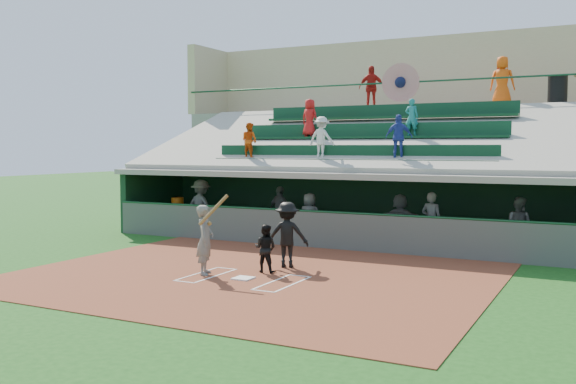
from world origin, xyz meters
The scene contains 22 objects.
ground centered at (0.00, 0.00, 0.00)m, with size 100.00×100.00×0.00m, color #174A14.
dirt_slab centered at (0.00, 0.50, 0.01)m, with size 11.00×9.00×0.02m, color brown.
home_plate centered at (0.00, 0.00, 0.04)m, with size 0.43×0.43×0.03m, color white.
batters_box_chalk centered at (0.00, 0.00, 0.02)m, with size 2.65×1.85×0.01m.
dugout_floor centered at (0.00, 6.75, 0.02)m, with size 16.00×3.50×0.04m, color gray.
concourse_slab centered at (0.00, 13.50, 2.30)m, with size 20.00×3.00×4.60m, color gray.
grandstand centered at (-0.01, 10.51, 2.26)m, with size 20.40×10.40×7.80m.
batter_at_plate centered at (-1.09, 0.05, 0.87)m, with size 0.94×0.78×1.95m.
catcher centered at (0.06, 0.94, 0.60)m, with size 0.57×0.44×1.17m, color black.
home_umpire centered at (0.23, 1.79, 0.85)m, with size 1.07×0.62×1.66m, color black.
dugout_bench centered at (0.10, 7.94, 0.29)m, with size 16.75×0.50×0.50m, color brown.
white_table centered at (-6.62, 6.30, 0.42)m, with size 0.86×0.65×0.75m, color white.
water_cooler centered at (-6.59, 6.31, 1.02)m, with size 0.44×0.44×0.44m, color #C45A0B.
dugout_player_a centered at (-5.42, 6.12, 0.98)m, with size 1.21×0.70×1.88m, color #545752.
dugout_player_b centered at (-2.72, 6.99, 0.88)m, with size 0.98×0.41×1.68m, color #595B56.
dugout_player_c centered at (-1.16, 6.07, 0.81)m, with size 0.76×0.49×1.55m, color #565853.
dugout_player_d centered at (1.75, 6.42, 0.84)m, with size 1.48×0.47×1.60m, color #545652.
dugout_player_e centered at (2.83, 6.05, 0.90)m, with size 0.63×0.41×1.72m, color #545752.
dugout_player_f centered at (5.21, 6.38, 0.86)m, with size 0.79×0.62×1.63m, color #5A5C57.
trash_bin centered at (5.67, 12.35, 5.10)m, with size 0.66×0.66×1.00m, color black.
concourse_staff_a centered at (-1.29, 12.25, 5.48)m, with size 1.03×0.43×1.76m, color #A71913.
concourse_staff_b centered at (3.73, 12.60, 5.53)m, with size 0.91×0.59×1.86m, color #E14F0D.
Camera 1 is at (7.60, -12.59, 3.06)m, focal length 40.00 mm.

